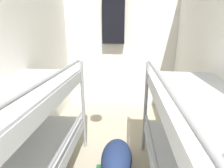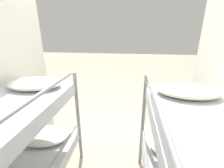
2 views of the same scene
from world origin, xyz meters
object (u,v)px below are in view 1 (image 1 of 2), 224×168
duffel_bag (117,159)px  hanging_coat (113,20)px  bunk_stack_left_near (7,145)px  bunk_stack_right_near (210,157)px

duffel_bag → hanging_coat: bearing=95.9°
bunk_stack_left_near → duffel_bag: bearing=34.3°
duffel_bag → hanging_coat: 2.55m
bunk_stack_left_near → bunk_stack_right_near: same height
bunk_stack_left_near → bunk_stack_right_near: (1.56, 0.00, 0.00)m
bunk_stack_right_near → hanging_coat: (-0.91, 2.52, 1.08)m
hanging_coat → duffel_bag: bearing=-84.1°
duffel_bag → hanging_coat: hanging_coat is taller
hanging_coat → bunk_stack_right_near: bearing=-70.1°
duffel_bag → bunk_stack_right_near: bearing=-39.2°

